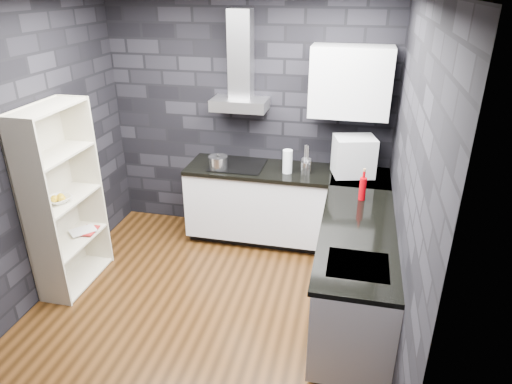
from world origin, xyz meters
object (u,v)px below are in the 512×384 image
(pot, at_px, (218,163))
(glass_vase, at_px, (287,161))
(appliance_garage, at_px, (354,156))
(red_bottle, at_px, (363,189))
(storage_jar, at_px, (306,166))
(fruit_bowl, at_px, (59,199))
(utensil_crock, at_px, (306,168))
(bookshelf, at_px, (64,200))

(pot, distance_m, glass_vase, 0.76)
(appliance_garage, distance_m, red_bottle, 0.57)
(storage_jar, bearing_deg, fruit_bowl, -148.85)
(appliance_garage, height_order, fruit_bowl, appliance_garage)
(utensil_crock, bearing_deg, red_bottle, -40.99)
(appliance_garage, bearing_deg, glass_vase, 169.05)
(storage_jar, bearing_deg, bookshelf, -150.17)
(pot, xyz_separation_m, red_bottle, (1.54, -0.44, 0.04))
(fruit_bowl, bearing_deg, storage_jar, 31.15)
(pot, xyz_separation_m, fruit_bowl, (-1.19, -1.14, -0.03))
(pot, relative_size, red_bottle, 0.92)
(glass_vase, bearing_deg, storage_jar, 25.02)
(glass_vase, bearing_deg, appliance_garage, 3.97)
(utensil_crock, height_order, bookshelf, bookshelf)
(utensil_crock, xyz_separation_m, appliance_garage, (0.49, 0.03, 0.16))
(storage_jar, height_order, bookshelf, bookshelf)
(glass_vase, xyz_separation_m, red_bottle, (0.79, -0.50, -0.02))
(red_bottle, relative_size, bookshelf, 0.12)
(utensil_crock, relative_size, appliance_garage, 0.33)
(pot, relative_size, storage_jar, 1.63)
(storage_jar, bearing_deg, utensil_crock, -87.57)
(pot, xyz_separation_m, storage_jar, (0.94, 0.15, -0.01))
(bookshelf, distance_m, fruit_bowl, 0.08)
(glass_vase, distance_m, storage_jar, 0.22)
(fruit_bowl, bearing_deg, appliance_garage, 25.42)
(glass_vase, relative_size, storage_jar, 2.06)
(utensil_crock, distance_m, appliance_garage, 0.51)
(red_bottle, xyz_separation_m, fruit_bowl, (-2.73, -0.70, -0.07))
(pot, height_order, appliance_garage, appliance_garage)
(red_bottle, bearing_deg, storage_jar, 135.27)
(bookshelf, bearing_deg, pot, 47.26)
(red_bottle, height_order, fruit_bowl, red_bottle)
(pot, distance_m, bookshelf, 1.60)
(pot, relative_size, utensil_crock, 1.49)
(glass_vase, relative_size, red_bottle, 1.16)
(pot, bearing_deg, utensil_crock, 4.43)
(appliance_garage, bearing_deg, pot, 169.36)
(pot, height_order, glass_vase, glass_vase)
(glass_vase, height_order, storage_jar, glass_vase)
(red_bottle, height_order, bookshelf, bookshelf)
(bookshelf, bearing_deg, red_bottle, 18.17)
(red_bottle, distance_m, fruit_bowl, 2.82)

